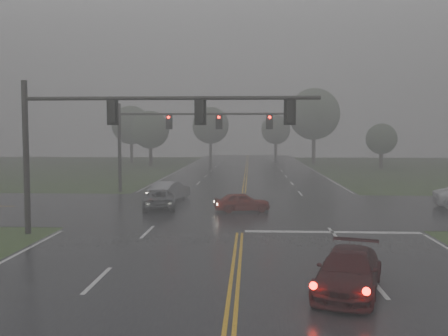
# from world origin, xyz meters

# --- Properties ---
(main_road) EXTENTS (18.00, 160.00, 0.02)m
(main_road) POSITION_xyz_m (0.00, 20.00, 0.00)
(main_road) COLOR black
(main_road) RESTS_ON ground
(cross_street) EXTENTS (120.00, 14.00, 0.02)m
(cross_street) POSITION_xyz_m (0.00, 22.00, 0.00)
(cross_street) COLOR black
(cross_street) RESTS_ON ground
(stop_bar) EXTENTS (8.50, 0.50, 0.01)m
(stop_bar) POSITION_xyz_m (4.50, 14.40, 0.00)
(stop_bar) COLOR silver
(stop_bar) RESTS_ON ground
(sedan_maroon) EXTENTS (3.02, 4.72, 1.27)m
(sedan_maroon) POSITION_xyz_m (3.48, 5.21, 0.00)
(sedan_maroon) COLOR #33090B
(sedan_maroon) RESTS_ON ground
(sedan_red) EXTENTS (3.65, 2.06, 1.17)m
(sedan_red) POSITION_xyz_m (-0.00, 20.69, 0.00)
(sedan_red) COLOR maroon
(sedan_red) RESTS_ON ground
(sedan_silver) EXTENTS (2.59, 4.49, 1.40)m
(sedan_silver) POSITION_xyz_m (-5.26, 25.40, 0.00)
(sedan_silver) COLOR #919398
(sedan_silver) RESTS_ON ground
(car_grey) EXTENTS (2.76, 4.63, 1.20)m
(car_grey) POSITION_xyz_m (-5.39, 21.85, 0.00)
(car_grey) COLOR #54575B
(car_grey) RESTS_ON ground
(signal_gantry_near) EXTENTS (14.06, 0.32, 7.33)m
(signal_gantry_near) POSITION_xyz_m (-5.83, 13.44, 5.17)
(signal_gantry_near) COLOR black
(signal_gantry_near) RESTS_ON ground
(signal_gantry_far) EXTENTS (13.74, 0.37, 7.24)m
(signal_gantry_far) POSITION_xyz_m (-5.91, 30.53, 5.11)
(signal_gantry_far) COLOR black
(signal_gantry_far) RESTS_ON ground
(tree_nw_a) EXTENTS (5.52, 5.52, 8.11)m
(tree_nw_a) POSITION_xyz_m (-14.13, 62.73, 5.33)
(tree_nw_a) COLOR #332A21
(tree_nw_a) RESTS_ON ground
(tree_ne_a) EXTENTS (8.09, 8.09, 11.89)m
(tree_ne_a) POSITION_xyz_m (10.47, 69.24, 7.82)
(tree_ne_a) COLOR #332A21
(tree_ne_a) RESTS_ON ground
(tree_n_mid) EXTENTS (6.38, 6.38, 9.37)m
(tree_n_mid) POSITION_xyz_m (-6.40, 76.84, 6.17)
(tree_n_mid) COLOR #332A21
(tree_n_mid) RESTS_ON ground
(tree_e_near) EXTENTS (4.20, 4.20, 6.17)m
(tree_e_near) POSITION_xyz_m (18.36, 59.20, 4.04)
(tree_e_near) COLOR #332A21
(tree_e_near) RESTS_ON ground
(tree_nw_b) EXTENTS (6.35, 6.35, 9.33)m
(tree_nw_b) POSITION_xyz_m (-18.93, 70.99, 6.14)
(tree_nw_b) COLOR #332A21
(tree_nw_b) RESTS_ON ground
(tree_n_far) EXTENTS (5.67, 5.67, 8.32)m
(tree_n_far) POSITION_xyz_m (5.47, 88.11, 5.47)
(tree_n_far) COLOR #332A21
(tree_n_far) RESTS_ON ground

